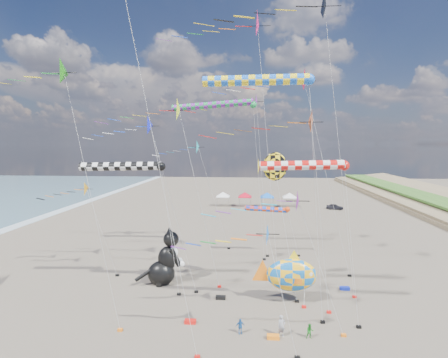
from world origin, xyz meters
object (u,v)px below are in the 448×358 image
Objects in this scene: person_adult at (282,326)px; child_blue at (240,326)px; child_green at (310,331)px; cat_inflatable at (164,256)px; parked_car at (335,207)px; fish_inflatable at (291,275)px.

child_blue is at bearing 158.85° from person_adult.
child_green is 5.11m from child_blue.
person_adult reaches higher than child_blue.
parked_car is (26.76, 42.85, -2.25)m from cat_inflatable.
cat_inflatable reaches higher than parked_car.
person_adult is 3.06m from child_blue.
fish_inflatable is at bearing 36.52° from child_blue.
parked_car is at bearing 54.29° from child_blue.
fish_inflatable reaches higher than child_blue.
fish_inflatable is at bearing -37.73° from cat_inflatable.
fish_inflatable is at bearing 92.84° from child_green.
child_green is at bearing -177.04° from parked_car.
person_adult is (-1.26, -5.71, -1.75)m from fish_inflatable.
cat_inflatable is 50.57m from parked_car.
fish_inflatable is 48.35m from parked_car.
person_adult is 1.46× the size of child_green.
parked_car reaches higher than child_green.
cat_inflatable is at bearing 116.45° from child_blue.
person_adult is 1.38× the size of child_blue.
cat_inflatable reaches higher than fish_inflatable.
fish_inflatable reaches higher than parked_car.
child_green is at bearing -57.62° from cat_inflatable.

